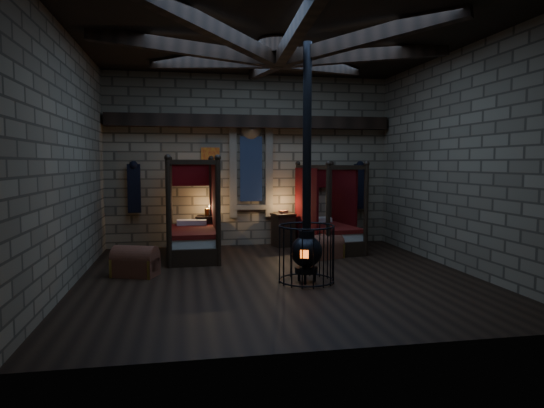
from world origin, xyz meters
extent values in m
cube|color=black|center=(0.00, 0.00, 0.00)|extent=(7.00, 7.00, 0.01)
cube|color=#847054|center=(0.00, 3.50, 2.10)|extent=(7.00, 0.02, 4.20)
cube|color=#847054|center=(0.00, -3.50, 2.10)|extent=(7.00, 0.02, 4.20)
cube|color=#847054|center=(-3.50, 0.00, 2.10)|extent=(0.02, 7.00, 4.20)
cube|color=#847054|center=(3.50, 0.00, 2.10)|extent=(0.02, 7.00, 4.20)
cube|color=black|center=(0.00, 0.00, 4.20)|extent=(7.00, 7.00, 0.01)
cube|color=black|center=(0.00, 3.32, 3.05)|extent=(6.86, 0.35, 0.30)
cylinder|color=black|center=(0.00, 0.00, 4.05)|extent=(0.70, 0.70, 0.25)
cube|color=black|center=(0.00, 3.45, 1.90)|extent=(0.55, 0.04, 1.60)
cube|color=maroon|center=(-1.00, 3.46, 2.10)|extent=(0.45, 0.03, 0.65)
cube|color=black|center=(-2.80, 3.34, 1.45)|extent=(0.30, 0.10, 1.15)
cube|color=black|center=(2.80, 3.34, 1.45)|extent=(0.30, 0.10, 1.15)
cube|color=black|center=(-1.48, 2.08, 0.17)|extent=(1.06, 2.01, 0.35)
cube|color=beige|center=(-1.48, 2.08, 0.44)|extent=(0.94, 1.85, 0.21)
cube|color=#65130D|center=(-1.48, 2.08, 0.58)|extent=(1.00, 1.89, 0.10)
cube|color=beige|center=(-1.48, 2.81, 0.67)|extent=(0.68, 0.34, 0.13)
cube|color=#4F0607|center=(-1.49, 3.07, 1.78)|extent=(1.06, 0.06, 0.53)
cylinder|color=black|center=(-1.95, 1.12, 1.06)|extent=(0.11, 0.11, 2.11)
cylinder|color=black|center=(-1.97, 3.04, 1.06)|extent=(0.11, 0.11, 2.11)
cylinder|color=black|center=(-0.99, 1.13, 1.06)|extent=(0.11, 0.11, 2.11)
cylinder|color=black|center=(-1.01, 3.05, 1.06)|extent=(0.11, 0.11, 2.11)
cube|color=#4F0607|center=(-1.99, 2.37, 1.10)|extent=(0.07, 1.44, 1.87)
cube|color=#4F0607|center=(-0.97, 2.38, 1.10)|extent=(0.07, 1.44, 1.87)
cube|color=black|center=(1.71, 2.40, 0.16)|extent=(1.22, 2.00, 0.33)
cube|color=beige|center=(1.71, 2.40, 0.42)|extent=(1.09, 1.84, 0.20)
cube|color=#65130D|center=(1.71, 2.40, 0.54)|extent=(1.15, 1.88, 0.09)
cube|color=beige|center=(1.62, 3.08, 0.64)|extent=(0.67, 0.40, 0.13)
cube|color=#4F0607|center=(1.59, 3.33, 1.68)|extent=(1.00, 0.17, 0.50)
cylinder|color=black|center=(1.37, 1.44, 1.00)|extent=(0.10, 0.10, 2.00)
cylinder|color=black|center=(1.14, 3.24, 1.00)|extent=(0.10, 0.10, 2.00)
cylinder|color=black|center=(2.27, 1.56, 1.00)|extent=(0.10, 0.10, 2.00)
cylinder|color=black|center=(2.04, 3.36, 1.00)|extent=(0.10, 0.10, 2.00)
cube|color=#4F0607|center=(1.19, 2.61, 1.04)|extent=(0.23, 1.36, 1.77)
cube|color=#4F0607|center=(2.15, 2.73, 1.04)|extent=(0.23, 1.36, 1.77)
cube|color=brown|center=(-2.54, 0.51, 0.16)|extent=(0.89, 0.71, 0.32)
cylinder|color=brown|center=(-2.54, 0.51, 0.32)|extent=(0.89, 0.71, 0.47)
cube|color=#AD8A35|center=(-2.88, 0.64, 0.16)|extent=(0.22, 0.48, 0.34)
cube|color=#AD8A35|center=(-2.20, 0.39, 0.16)|extent=(0.22, 0.48, 0.34)
cube|color=brown|center=(1.34, 1.49, 0.15)|extent=(0.83, 0.66, 0.30)
cylinder|color=brown|center=(1.34, 1.49, 0.30)|extent=(0.83, 0.66, 0.44)
cube|color=#AD8A35|center=(1.02, 1.38, 0.15)|extent=(0.20, 0.44, 0.32)
cube|color=#AD8A35|center=(1.65, 1.61, 0.15)|extent=(0.20, 0.44, 0.32)
cube|color=black|center=(-1.12, 3.09, 0.38)|extent=(0.51, 0.50, 0.76)
cube|color=black|center=(-1.12, 3.09, 0.78)|extent=(0.56, 0.54, 0.04)
cylinder|color=#AD8A35|center=(-1.12, 3.09, 0.89)|extent=(0.11, 0.11, 0.17)
cube|color=black|center=(0.75, 3.12, 0.38)|extent=(0.56, 0.54, 0.77)
cube|color=black|center=(0.75, 3.12, 0.79)|extent=(0.61, 0.60, 0.04)
cube|color=brown|center=(0.75, 3.12, 0.86)|extent=(0.23, 0.19, 0.05)
cylinder|color=black|center=(0.40, -0.49, 0.21)|extent=(0.39, 0.39, 0.10)
sphere|color=black|center=(0.40, -0.49, 0.54)|extent=(0.55, 0.55, 0.55)
cylinder|color=black|center=(0.40, -0.49, 0.83)|extent=(0.27, 0.27, 0.14)
cube|color=#FF5914|center=(0.30, -0.74, 0.54)|extent=(0.13, 0.07, 0.14)
cylinder|color=black|center=(0.40, -0.49, 2.46)|extent=(0.15, 0.15, 3.17)
torus|color=black|center=(0.40, -0.49, 0.04)|extent=(0.97, 0.97, 0.03)
torus|color=black|center=(0.40, -0.49, 0.98)|extent=(0.97, 0.97, 0.03)
camera|label=1|loc=(-1.67, -8.45, 2.05)|focal=32.00mm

